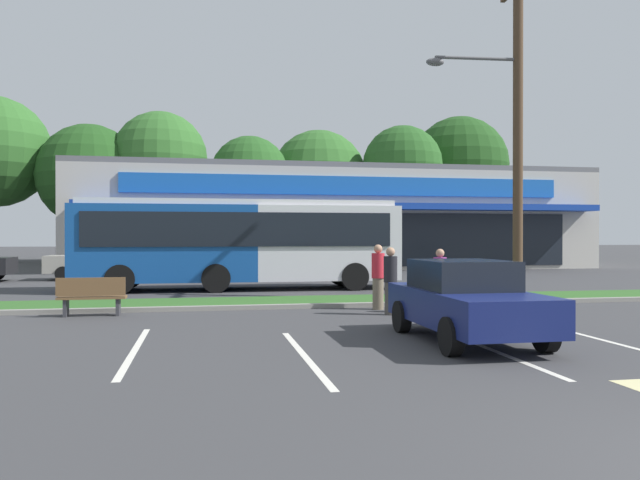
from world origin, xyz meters
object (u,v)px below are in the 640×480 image
object	(u,v)px
pedestrian_near_bench	(378,277)
pedestrian_mid	(440,281)
car_1	(346,261)
car_2	(466,300)
car_0	(100,262)
pedestrian_by_pole	(390,281)
utility_pole	(513,122)
city_bus	(240,241)
bus_stop_bench	(92,296)

from	to	relation	value
pedestrian_near_bench	pedestrian_mid	xyz separation A→B (m)	(1.35, -0.99, -0.05)
car_1	car_2	size ratio (longest dim) A/B	1.07
car_1	pedestrian_near_bench	world-z (taller)	pedestrian_near_bench
car_0	pedestrian_by_pole	size ratio (longest dim) A/B	2.67
pedestrian_by_pole	pedestrian_mid	bearing A→B (deg)	-77.19
pedestrian_mid	pedestrian_near_bench	bearing A→B (deg)	166.50
car_1	car_2	world-z (taller)	car_1
utility_pole	city_bus	distance (m)	10.28
pedestrian_near_bench	bus_stop_bench	bearing A→B (deg)	-139.07
bus_stop_bench	car_0	xyz separation A→B (m)	(-1.88, 13.52, 0.28)
car_2	pedestrian_near_bench	distance (m)	5.13
pedestrian_mid	car_0	bearing A→B (deg)	148.71
city_bus	car_2	distance (m)	12.57
city_bus	pedestrian_mid	world-z (taller)	city_bus
bus_stop_bench	pedestrian_mid	xyz separation A→B (m)	(8.59, -0.90, 0.31)
car_1	pedestrian_by_pole	world-z (taller)	pedestrian_by_pole
bus_stop_bench	car_0	distance (m)	13.65
utility_pole	car_0	distance (m)	18.81
city_bus	pedestrian_near_bench	size ratio (longest dim) A/B	6.74
car_2	pedestrian_by_pole	distance (m)	3.99
utility_pole	bus_stop_bench	distance (m)	13.06
utility_pole	pedestrian_near_bench	bearing A→B (deg)	-161.42
city_bus	car_0	world-z (taller)	city_bus
city_bus	car_2	xyz separation A→B (m)	(3.47, -12.04, -1.00)
pedestrian_by_pole	pedestrian_near_bench	bearing A→B (deg)	5.61
pedestrian_by_pole	car_1	bearing A→B (deg)	-2.48
utility_pole	city_bus	world-z (taller)	utility_pole
car_2	pedestrian_by_pole	bearing A→B (deg)	-176.71
utility_pole	pedestrian_near_bench	xyz separation A→B (m)	(-4.73, -1.59, -4.57)
pedestrian_near_bench	pedestrian_by_pole	distance (m)	1.15
car_1	car_2	xyz separation A→B (m)	(-1.91, -17.99, -0.02)
city_bus	pedestrian_near_bench	bearing A→B (deg)	-64.26
car_0	pedestrian_by_pole	world-z (taller)	pedestrian_by_pole
bus_stop_bench	pedestrian_by_pole	xyz separation A→B (m)	(7.23, -1.05, 0.34)
utility_pole	car_1	size ratio (longest dim) A/B	2.32
city_bus	pedestrian_mid	size ratio (longest dim) A/B	7.15
utility_pole	pedestrian_mid	xyz separation A→B (m)	(-3.38, -2.58, -4.62)
pedestrian_mid	pedestrian_by_pole	bearing A→B (deg)	-150.69
car_0	utility_pole	bearing A→B (deg)	139.50
bus_stop_bench	utility_pole	bearing A→B (deg)	-171.99
pedestrian_near_bench	utility_pole	bearing A→B (deg)	58.78
bus_stop_bench	car_0	size ratio (longest dim) A/B	0.36
pedestrian_by_pole	utility_pole	bearing A→B (deg)	-53.81
car_1	pedestrian_mid	world-z (taller)	pedestrian_mid
car_0	city_bus	bearing A→B (deg)	131.98
car_0	car_2	distance (m)	20.77
car_0	pedestrian_mid	bearing A→B (deg)	126.00
utility_pole	bus_stop_bench	bearing A→B (deg)	-171.99
car_0	pedestrian_mid	world-z (taller)	pedestrian_mid
car_1	pedestrian_near_bench	bearing A→B (deg)	-99.40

